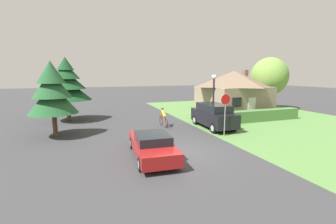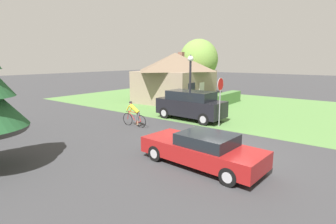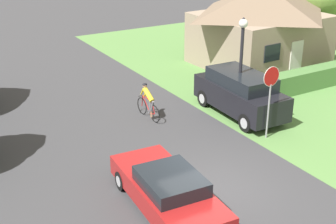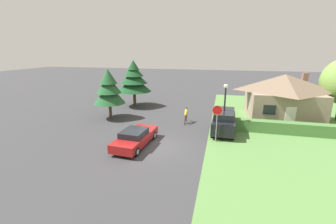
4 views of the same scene
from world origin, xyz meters
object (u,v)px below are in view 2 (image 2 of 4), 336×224
cottage_house (175,77)px  deciduous_tree_right (199,60)px  cyclist (134,114)px  parked_suv_right (191,105)px  street_lamp (190,77)px  sedan_left_lane (202,150)px  stop_sign (220,92)px

cottage_house → deciduous_tree_right: deciduous_tree_right is taller
cottage_house → deciduous_tree_right: bearing=4.5°
cyclist → parked_suv_right: size_ratio=0.40×
cyclist → street_lamp: bearing=-117.1°
sedan_left_lane → cottage_house: bearing=-46.5°
sedan_left_lane → stop_sign: size_ratio=1.65×
cottage_house → sedan_left_lane: size_ratio=1.53×
cottage_house → stop_sign: cottage_house is taller
sedan_left_lane → street_lamp: bearing=-49.9°
cottage_house → parked_suv_right: size_ratio=1.60×
cyclist → street_lamp: street_lamp is taller
stop_sign → deciduous_tree_right: bearing=-145.6°
sedan_left_lane → parked_suv_right: 7.97m
cyclist → parked_suv_right: parked_suv_right is taller
sedan_left_lane → street_lamp: 8.28m
cottage_house → deciduous_tree_right: (5.57, 0.73, 1.61)m
cyclist → deciduous_tree_right: size_ratio=0.30×
parked_suv_right → deciduous_tree_right: bearing=-59.4°
cyclist → stop_sign: size_ratio=0.63×
stop_sign → parked_suv_right: bearing=-104.7°
cottage_house → parked_suv_right: cottage_house is taller
cottage_house → parked_suv_right: (-5.81, -5.50, -1.42)m
cyclist → deciduous_tree_right: 16.04m
sedan_left_lane → street_lamp: size_ratio=1.13×
parked_suv_right → street_lamp: size_ratio=1.08×
sedan_left_lane → deciduous_tree_right: deciduous_tree_right is taller
cottage_house → street_lamp: bearing=-139.9°
cyclist → cottage_house: bearing=-70.6°
cottage_house → stop_sign: 10.18m
cyclist → street_lamp: 4.56m
sedan_left_lane → cyclist: 6.96m
sedan_left_lane → cyclist: size_ratio=2.64×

